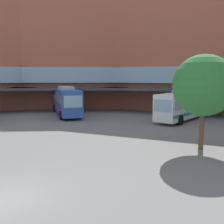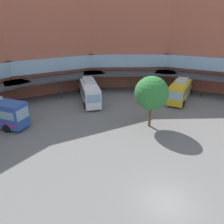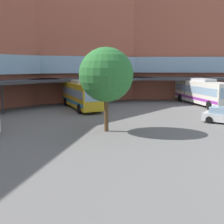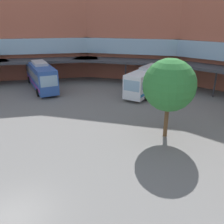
# 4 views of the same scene
# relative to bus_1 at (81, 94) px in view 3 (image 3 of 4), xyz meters

# --- Properties ---
(bus_1) EXTENTS (8.77, 9.34, 3.65)m
(bus_1) POSITION_rel_bus_1_xyz_m (0.00, 0.00, 0.00)
(bus_1) COLOR gold
(bus_1) RESTS_ON ground
(bus_2) EXTENTS (11.28, 9.40, 3.69)m
(bus_2) POSITION_rel_bus_1_xyz_m (10.40, -13.32, 0.02)
(bus_2) COLOR silver
(bus_2) RESTS_ON ground
(plaza_tree) EXTENTS (4.46, 4.46, 6.95)m
(plaza_tree) POSITION_rel_bus_1_xyz_m (-9.74, -8.48, 2.86)
(plaza_tree) COLOR brown
(plaza_tree) RESTS_ON ground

